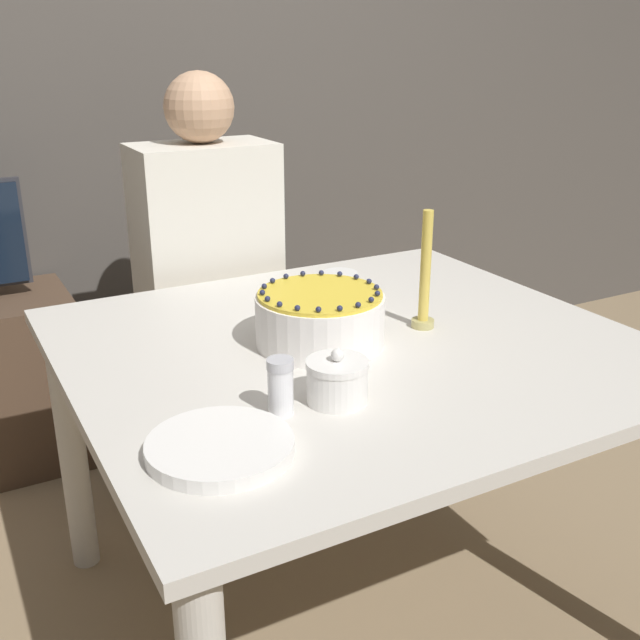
{
  "coord_description": "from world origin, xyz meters",
  "views": [
    {
      "loc": [
        -0.79,
        -1.29,
        1.35
      ],
      "look_at": [
        -0.07,
        0.03,
        0.78
      ],
      "focal_mm": 42.0,
      "sensor_mm": 36.0,
      "label": 1
    }
  ],
  "objects_px": {
    "candle": "(424,281)",
    "person_man_blue_shirt": "(211,314)",
    "sugar_shaker": "(281,386)",
    "sugar_bowl": "(337,381)",
    "cake": "(320,318)"
  },
  "relations": [
    {
      "from": "sugar_shaker",
      "to": "candle",
      "type": "relative_size",
      "value": 0.39
    },
    {
      "from": "candle",
      "to": "person_man_blue_shirt",
      "type": "distance_m",
      "value": 0.84
    },
    {
      "from": "cake",
      "to": "person_man_blue_shirt",
      "type": "height_order",
      "value": "person_man_blue_shirt"
    },
    {
      "from": "cake",
      "to": "person_man_blue_shirt",
      "type": "xyz_separation_m",
      "value": [
        0.02,
        0.73,
        -0.23
      ]
    },
    {
      "from": "sugar_bowl",
      "to": "sugar_shaker",
      "type": "height_order",
      "value": "same"
    },
    {
      "from": "candle",
      "to": "person_man_blue_shirt",
      "type": "relative_size",
      "value": 0.22
    },
    {
      "from": "sugar_bowl",
      "to": "person_man_blue_shirt",
      "type": "bearing_deg",
      "value": 83.1
    },
    {
      "from": "sugar_shaker",
      "to": "person_man_blue_shirt",
      "type": "xyz_separation_m",
      "value": [
        0.23,
        0.98,
        -0.23
      ]
    },
    {
      "from": "cake",
      "to": "sugar_bowl",
      "type": "xyz_separation_m",
      "value": [
        -0.1,
        -0.26,
        -0.02
      ]
    },
    {
      "from": "sugar_bowl",
      "to": "person_man_blue_shirt",
      "type": "relative_size",
      "value": 0.09
    },
    {
      "from": "sugar_shaker",
      "to": "candle",
      "type": "bearing_deg",
      "value": 26.15
    },
    {
      "from": "sugar_bowl",
      "to": "sugar_shaker",
      "type": "distance_m",
      "value": 0.11
    },
    {
      "from": "sugar_shaker",
      "to": "person_man_blue_shirt",
      "type": "bearing_deg",
      "value": 76.78
    },
    {
      "from": "sugar_bowl",
      "to": "sugar_shaker",
      "type": "relative_size",
      "value": 1.1
    },
    {
      "from": "candle",
      "to": "person_man_blue_shirt",
      "type": "height_order",
      "value": "person_man_blue_shirt"
    }
  ]
}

